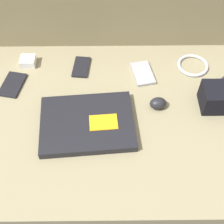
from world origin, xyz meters
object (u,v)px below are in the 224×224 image
object	(u,v)px
computer_mouse	(158,103)
phone_small	(143,73)
camera_pouch	(219,97)
phone_black	(81,67)
charger_brick	(28,61)
laptop	(87,123)
phone_silver	(13,85)

from	to	relation	value
computer_mouse	phone_small	distance (m)	0.16
phone_small	camera_pouch	xyz separation A→B (m)	(0.24, -0.15, 0.04)
phone_black	camera_pouch	size ratio (longest dim) A/B	0.95
charger_brick	computer_mouse	bearing A→B (deg)	-24.25
charger_brick	laptop	bearing A→B (deg)	-50.69
laptop	camera_pouch	world-z (taller)	camera_pouch
laptop	computer_mouse	bearing A→B (deg)	13.14
computer_mouse	charger_brick	xyz separation A→B (m)	(-0.47, 0.21, -0.00)
phone_small	charger_brick	distance (m)	0.44
camera_pouch	phone_black	bearing A→B (deg)	158.67
computer_mouse	phone_silver	distance (m)	0.53
laptop	phone_small	bearing A→B (deg)	44.89
computer_mouse	phone_black	world-z (taller)	computer_mouse
laptop	phone_silver	size ratio (longest dim) A/B	2.50
laptop	phone_small	world-z (taller)	laptop
phone_silver	charger_brick	size ratio (longest dim) A/B	2.28
phone_small	laptop	bearing A→B (deg)	-141.82
phone_black	charger_brick	xyz separation A→B (m)	(-0.20, 0.02, 0.01)
phone_small	camera_pouch	bearing A→B (deg)	-42.61
phone_silver	charger_brick	distance (m)	0.12
laptop	camera_pouch	size ratio (longest dim) A/B	2.75
computer_mouse	camera_pouch	distance (m)	0.20
laptop	computer_mouse	world-z (taller)	computer_mouse
charger_brick	phone_silver	bearing A→B (deg)	-110.77
phone_black	laptop	bearing A→B (deg)	-76.90
camera_pouch	computer_mouse	bearing A→B (deg)	-178.04
computer_mouse	phone_small	xyz separation A→B (m)	(-0.04, 0.15, -0.01)
phone_silver	camera_pouch	world-z (taller)	camera_pouch
phone_silver	computer_mouse	bearing A→B (deg)	0.07
phone_silver	phone_black	world-z (taller)	same
phone_black	phone_small	size ratio (longest dim) A/B	0.86
phone_black	phone_small	xyz separation A→B (m)	(0.23, -0.04, 0.00)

